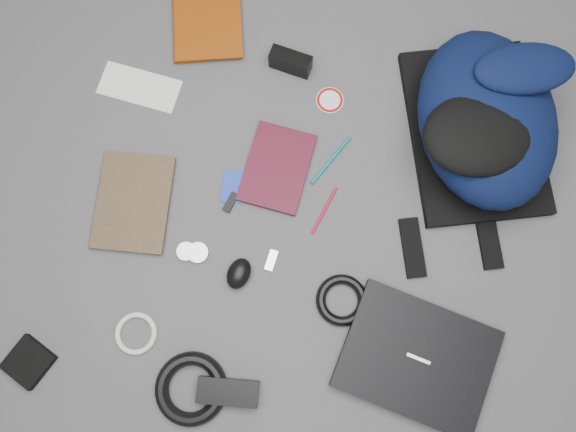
% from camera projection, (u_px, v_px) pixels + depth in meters
% --- Properties ---
extents(ground, '(4.00, 4.00, 0.00)m').
position_uv_depth(ground, '(288.00, 218.00, 1.41)').
color(ground, '#4F4F51').
rests_on(ground, ground).
extents(backpack, '(0.51, 0.60, 0.21)m').
position_uv_depth(backpack, '(487.00, 119.00, 1.35)').
color(backpack, black).
rests_on(backpack, ground).
extents(laptop, '(0.37, 0.31, 0.03)m').
position_uv_depth(laptop, '(417.00, 358.00, 1.32)').
color(laptop, black).
rests_on(laptop, ground).
extents(textbook_red, '(0.25, 0.29, 0.03)m').
position_uv_depth(textbook_red, '(173.00, 21.00, 1.51)').
color(textbook_red, '#7B2F07').
rests_on(textbook_red, ground).
extents(comic_book, '(0.22, 0.28, 0.02)m').
position_uv_depth(comic_book, '(97.00, 199.00, 1.41)').
color(comic_book, '#9D780B').
rests_on(comic_book, ground).
extents(envelope, '(0.21, 0.10, 0.00)m').
position_uv_depth(envelope, '(140.00, 87.00, 1.48)').
color(envelope, white).
rests_on(envelope, ground).
extents(dvd_case, '(0.16, 0.22, 0.02)m').
position_uv_depth(dvd_case, '(277.00, 168.00, 1.42)').
color(dvd_case, '#3D0B19').
rests_on(dvd_case, ground).
extents(compact_camera, '(0.11, 0.05, 0.06)m').
position_uv_depth(compact_camera, '(291.00, 62.00, 1.46)').
color(compact_camera, black).
rests_on(compact_camera, ground).
extents(sticker_disc, '(0.08, 0.08, 0.00)m').
position_uv_depth(sticker_disc, '(330.00, 100.00, 1.47)').
color(sticker_disc, white).
rests_on(sticker_disc, ground).
extents(pen_teal, '(0.07, 0.15, 0.01)m').
position_uv_depth(pen_teal, '(331.00, 160.00, 1.43)').
color(pen_teal, '#0D737B').
rests_on(pen_teal, ground).
extents(pen_red, '(0.04, 0.13, 0.01)m').
position_uv_depth(pen_red, '(324.00, 211.00, 1.41)').
color(pen_red, red).
rests_on(pen_red, ground).
extents(id_badge, '(0.07, 0.09, 0.00)m').
position_uv_depth(id_badge, '(232.00, 187.00, 1.42)').
color(id_badge, '#1A35CA').
rests_on(id_badge, ground).
extents(usb_black, '(0.03, 0.06, 0.01)m').
position_uv_depth(usb_black, '(231.00, 202.00, 1.41)').
color(usb_black, black).
rests_on(usb_black, ground).
extents(usb_silver, '(0.02, 0.05, 0.01)m').
position_uv_depth(usb_silver, '(271.00, 260.00, 1.38)').
color(usb_silver, silver).
rests_on(usb_silver, ground).
extents(mouse, '(0.07, 0.08, 0.04)m').
position_uv_depth(mouse, '(239.00, 274.00, 1.36)').
color(mouse, black).
rests_on(mouse, ground).
extents(headphone_left, '(0.06, 0.06, 0.01)m').
position_uv_depth(headphone_left, '(186.00, 251.00, 1.38)').
color(headphone_left, '#A7A7A9').
rests_on(headphone_left, ground).
extents(headphone_right, '(0.06, 0.06, 0.01)m').
position_uv_depth(headphone_right, '(198.00, 253.00, 1.38)').
color(headphone_right, '#A5A5A7').
rests_on(headphone_right, ground).
extents(cable_coil, '(0.16, 0.16, 0.02)m').
position_uv_depth(cable_coil, '(342.00, 300.00, 1.35)').
color(cable_coil, black).
rests_on(cable_coil, ground).
extents(power_brick, '(0.15, 0.08, 0.03)m').
position_uv_depth(power_brick, '(228.00, 392.00, 1.30)').
color(power_brick, black).
rests_on(power_brick, ground).
extents(power_cord_coil, '(0.20, 0.20, 0.03)m').
position_uv_depth(power_cord_coil, '(191.00, 389.00, 1.30)').
color(power_cord_coil, black).
rests_on(power_cord_coil, ground).
extents(pouch, '(0.12, 0.12, 0.02)m').
position_uv_depth(pouch, '(29.00, 362.00, 1.32)').
color(pouch, black).
rests_on(pouch, ground).
extents(white_cable_coil, '(0.10, 0.10, 0.01)m').
position_uv_depth(white_cable_coil, '(136.00, 333.00, 1.34)').
color(white_cable_coil, silver).
rests_on(white_cable_coil, ground).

